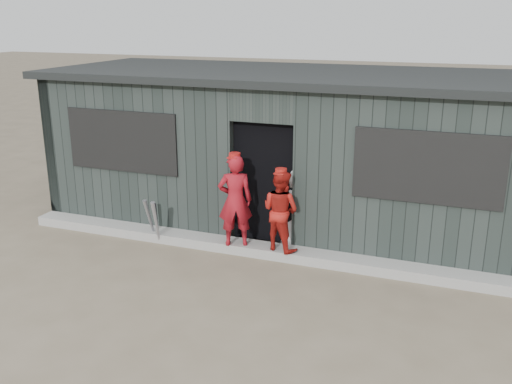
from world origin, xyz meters
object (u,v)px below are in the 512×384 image
at_px(bat_right, 157,222).
at_px(player_red_right, 280,210).
at_px(player_grey_back, 296,207).
at_px(bat_left, 156,223).
at_px(dugout, 290,149).
at_px(bat_mid, 150,220).
at_px(player_red_left, 235,201).

distance_m(bat_right, player_red_right, 2.07).
bearing_deg(player_grey_back, bat_left, 7.58).
relative_size(player_grey_back, dugout, 0.16).
distance_m(bat_mid, bat_right, 0.14).
distance_m(player_red_right, dugout, 1.83).
bearing_deg(bat_mid, player_red_left, 0.88).
height_order(bat_right, player_grey_back, player_grey_back).
xyz_separation_m(bat_right, dugout, (1.64, 1.85, 0.93)).
bearing_deg(player_grey_back, player_red_left, 23.93).
bearing_deg(bat_right, bat_left, -61.46).
bearing_deg(player_red_left, player_red_right, 161.86).
bearing_deg(bat_mid, dugout, 45.49).
bearing_deg(player_red_right, bat_right, 22.96).
xyz_separation_m(bat_mid, player_grey_back, (2.27, 0.59, 0.30)).
height_order(player_red_right, dugout, dugout).
relative_size(bat_mid, bat_right, 1.03).
height_order(bat_left, player_red_right, player_red_right).
distance_m(bat_left, player_red_right, 2.03).
height_order(player_grey_back, dugout, dugout).
relative_size(player_red_left, player_red_right, 1.16).
bearing_deg(player_grey_back, bat_mid, 2.99).
height_order(bat_mid, bat_right, bat_mid).
height_order(bat_right, player_red_right, player_red_right).
bearing_deg(bat_left, bat_mid, 144.94).
relative_size(player_red_left, player_grey_back, 1.06).
distance_m(bat_mid, player_red_right, 2.21).
relative_size(bat_left, bat_right, 1.08).
xyz_separation_m(bat_left, bat_mid, (-0.19, 0.13, -0.02)).
relative_size(bat_right, dugout, 0.09).
bearing_deg(player_red_right, player_grey_back, -82.71).
bearing_deg(player_red_right, bat_mid, 21.67).
height_order(player_red_left, dugout, dugout).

